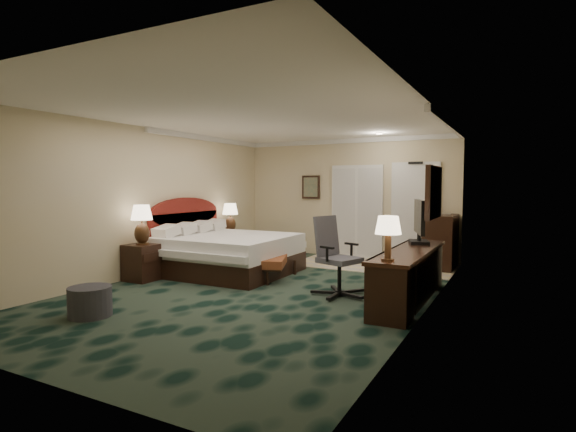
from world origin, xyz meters
The scene contains 25 objects.
floor centered at (0.00, 0.00, 0.00)m, with size 5.00×7.50×0.00m, color black.
ceiling centered at (0.00, 0.00, 2.70)m, with size 5.00×7.50×0.00m, color white.
wall_back centered at (0.00, 3.75, 1.35)m, with size 5.00×0.00×2.70m, color #CFBC8B.
wall_front centered at (0.00, -3.75, 1.35)m, with size 5.00×0.00×2.70m, color #CFBC8B.
wall_left centered at (-2.50, 0.00, 1.35)m, with size 0.00×7.50×2.70m, color #CFBC8B.
wall_right centered at (2.50, 0.00, 1.35)m, with size 0.00×7.50×2.70m, color #CFBC8B.
crown_molding centered at (0.00, 0.00, 2.65)m, with size 5.00×7.50×0.10m, color silver, non-canonical shape.
tile_patch centered at (0.90, 2.90, 0.01)m, with size 3.20×1.70×0.01m, color beige.
headboard centered at (-2.44, 1.00, 0.70)m, with size 0.12×2.00×1.40m, color #55140A, non-canonical shape.
entry_door centered at (1.55, 3.72, 1.05)m, with size 1.02×0.06×2.18m, color silver.
closet_doors centered at (0.25, 3.71, 1.05)m, with size 1.20×0.06×2.10m, color #B8B8B8.
wall_art centered at (-0.90, 3.71, 1.60)m, with size 0.45×0.06×0.55m, color #426052.
wall_mirror centered at (2.46, 0.60, 1.55)m, with size 0.05×0.95×0.75m, color white.
bed centered at (-1.28, 0.85, 0.36)m, with size 2.24×2.08×0.71m, color white.
nightstand_near centered at (-2.23, -0.35, 0.31)m, with size 0.50×0.58×0.63m, color black.
nightstand_far centered at (-2.25, 2.27, 0.29)m, with size 0.47×0.53×0.58m, color black.
lamp_near centered at (-2.19, -0.41, 0.97)m, with size 0.36×0.36×0.68m, color #301D0D, non-canonical shape.
lamp_far centered at (-2.21, 2.24, 0.91)m, with size 0.35×0.35×0.66m, color #301D0D, non-canonical shape.
bed_bench centered at (-0.27, 0.79, 0.20)m, with size 0.42×1.20×0.41m, color brown.
ottoman centered at (-1.21, -2.27, 0.19)m, with size 0.53×0.53×0.38m, color #27272A.
desk centered at (2.20, 0.31, 0.37)m, with size 0.56×2.59×0.75m, color black.
tv centered at (2.18, 1.02, 1.09)m, with size 0.07×0.87×0.68m, color black.
desk_lamp centered at (2.17, -0.76, 1.02)m, with size 0.31×0.31×0.55m, color #301D0D, non-canonical shape.
desk_chair centered at (1.20, 0.17, 0.59)m, with size 0.69×0.65×1.19m, color #44454E, non-canonical shape.
minibar centered at (2.17, 3.20, 0.53)m, with size 0.56×1.01×1.06m, color black.
Camera 1 is at (3.58, -6.03, 1.66)m, focal length 28.00 mm.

